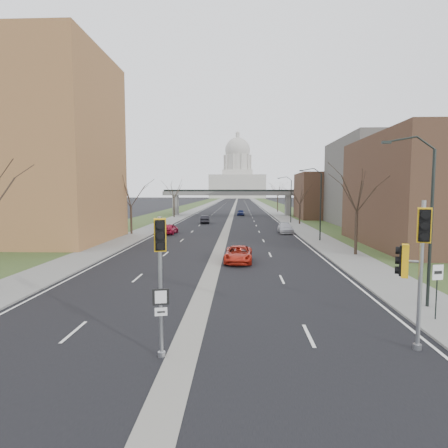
# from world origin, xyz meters

# --- Properties ---
(ground) EXTENTS (700.00, 700.00, 0.00)m
(ground) POSITION_xyz_m (0.00, 0.00, 0.00)
(ground) COLOR black
(ground) RESTS_ON ground
(road_surface) EXTENTS (20.00, 600.00, 0.01)m
(road_surface) POSITION_xyz_m (0.00, 150.00, 0.01)
(road_surface) COLOR black
(road_surface) RESTS_ON ground
(median_strip) EXTENTS (1.20, 600.00, 0.02)m
(median_strip) POSITION_xyz_m (0.00, 150.00, 0.00)
(median_strip) COLOR gray
(median_strip) RESTS_ON ground
(sidewalk_right) EXTENTS (4.00, 600.00, 0.12)m
(sidewalk_right) POSITION_xyz_m (12.00, 150.00, 0.06)
(sidewalk_right) COLOR gray
(sidewalk_right) RESTS_ON ground
(sidewalk_left) EXTENTS (4.00, 600.00, 0.12)m
(sidewalk_left) POSITION_xyz_m (-12.00, 150.00, 0.06)
(sidewalk_left) COLOR gray
(sidewalk_left) RESTS_ON ground
(grass_verge_right) EXTENTS (8.00, 600.00, 0.10)m
(grass_verge_right) POSITION_xyz_m (18.00, 150.00, 0.05)
(grass_verge_right) COLOR #324721
(grass_verge_right) RESTS_ON ground
(grass_verge_left) EXTENTS (8.00, 600.00, 0.10)m
(grass_verge_left) POSITION_xyz_m (-18.00, 150.00, 0.05)
(grass_verge_left) COLOR #324721
(grass_verge_left) RESTS_ON ground
(apartment_building) EXTENTS (25.00, 16.00, 22.00)m
(apartment_building) POSITION_xyz_m (-26.00, 30.00, 11.00)
(apartment_building) COLOR #9C663E
(apartment_building) RESTS_ON ground
(commercial_block_near) EXTENTS (16.00, 20.00, 12.00)m
(commercial_block_near) POSITION_xyz_m (24.00, 28.00, 6.00)
(commercial_block_near) COLOR #523926
(commercial_block_near) RESTS_ON ground
(commercial_block_mid) EXTENTS (18.00, 22.00, 15.00)m
(commercial_block_mid) POSITION_xyz_m (28.00, 52.00, 7.50)
(commercial_block_mid) COLOR #5C5A54
(commercial_block_mid) RESTS_ON ground
(commercial_block_far) EXTENTS (14.00, 14.00, 10.00)m
(commercial_block_far) POSITION_xyz_m (22.00, 70.00, 5.00)
(commercial_block_far) COLOR #523926
(commercial_block_far) RESTS_ON ground
(pedestrian_bridge) EXTENTS (34.00, 3.00, 6.45)m
(pedestrian_bridge) POSITION_xyz_m (0.00, 80.00, 4.84)
(pedestrian_bridge) COLOR slate
(pedestrian_bridge) RESTS_ON ground
(capitol) EXTENTS (48.00, 42.00, 55.75)m
(capitol) POSITION_xyz_m (0.00, 320.00, 18.60)
(capitol) COLOR beige
(capitol) RESTS_ON ground
(streetlight_near) EXTENTS (2.61, 0.20, 8.70)m
(streetlight_near) POSITION_xyz_m (10.99, 6.00, 6.95)
(streetlight_near) COLOR black
(streetlight_near) RESTS_ON sidewalk_right
(streetlight_mid) EXTENTS (2.61, 0.20, 8.70)m
(streetlight_mid) POSITION_xyz_m (10.99, 32.00, 6.95)
(streetlight_mid) COLOR black
(streetlight_mid) RESTS_ON sidewalk_right
(streetlight_far) EXTENTS (2.61, 0.20, 8.70)m
(streetlight_far) POSITION_xyz_m (10.99, 58.00, 6.95)
(streetlight_far) COLOR black
(streetlight_far) RESTS_ON sidewalk_right
(tree_left_b) EXTENTS (6.75, 6.75, 8.81)m
(tree_left_b) POSITION_xyz_m (-13.00, 38.00, 6.23)
(tree_left_b) COLOR #382B21
(tree_left_b) RESTS_ON sidewalk_left
(tree_left_c) EXTENTS (7.65, 7.65, 9.99)m
(tree_left_c) POSITION_xyz_m (-13.00, 72.00, 7.04)
(tree_left_c) COLOR #382B21
(tree_left_c) RESTS_ON sidewalk_left
(tree_right_a) EXTENTS (7.20, 7.20, 9.40)m
(tree_right_a) POSITION_xyz_m (13.00, 22.00, 6.64)
(tree_right_a) COLOR #382B21
(tree_right_a) RESTS_ON sidewalk_right
(tree_right_b) EXTENTS (6.30, 6.30, 8.22)m
(tree_right_b) POSITION_xyz_m (13.00, 55.00, 5.82)
(tree_right_b) COLOR #382B21
(tree_right_b) RESTS_ON sidewalk_right
(tree_right_c) EXTENTS (7.65, 7.65, 9.99)m
(tree_right_c) POSITION_xyz_m (13.00, 95.00, 7.04)
(tree_right_c) COLOR #382B21
(tree_right_c) RESTS_ON sidewalk_right
(signal_pole_median) EXTENTS (0.65, 0.86, 5.14)m
(signal_pole_median) POSITION_xyz_m (-0.67, -0.50, 3.58)
(signal_pole_median) COLOR gray
(signal_pole_median) RESTS_ON ground
(signal_pole_right) EXTENTS (0.95, 1.29, 5.70)m
(signal_pole_right) POSITION_xyz_m (8.62, 0.70, 3.73)
(signal_pole_right) COLOR gray
(signal_pole_right) RESTS_ON ground
(speed_limit_sign) EXTENTS (0.54, 0.16, 2.56)m
(speed_limit_sign) POSITION_xyz_m (11.18, 3.99, 1.88)
(speed_limit_sign) COLOR black
(speed_limit_sign) RESTS_ON sidewalk_right
(car_left_near) EXTENTS (2.08, 4.59, 1.53)m
(car_left_near) POSITION_xyz_m (-7.83, 38.94, 0.76)
(car_left_near) COLOR maroon
(car_left_near) RESTS_ON ground
(car_left_far) EXTENTS (1.76, 4.57, 1.48)m
(car_left_far) POSITION_xyz_m (-4.44, 56.95, 0.74)
(car_left_far) COLOR black
(car_left_far) RESTS_ON ground
(car_right_near) EXTENTS (2.45, 5.03, 1.38)m
(car_right_near) POSITION_xyz_m (2.00, 18.24, 0.69)
(car_right_near) COLOR #B52213
(car_right_near) RESTS_ON ground
(car_right_mid) EXTENTS (2.06, 4.93, 1.42)m
(car_right_mid) POSITION_xyz_m (8.69, 40.74, 0.71)
(car_right_mid) COLOR #ADAEB5
(car_right_mid) RESTS_ON ground
(car_right_far) EXTENTS (1.93, 4.35, 1.46)m
(car_right_far) POSITION_xyz_m (2.37, 80.09, 0.73)
(car_right_far) COLOR navy
(car_right_far) RESTS_ON ground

